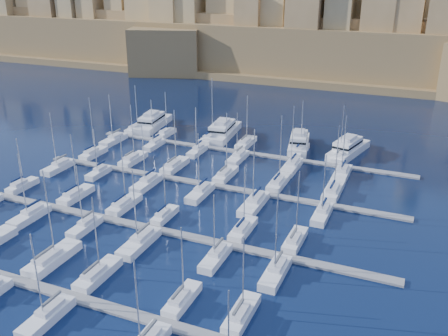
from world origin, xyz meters
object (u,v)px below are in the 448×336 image
at_px(sailboat_2, 52,259).
at_px(sailboat_4, 182,300).
at_px(motor_yacht_d, 348,148).
at_px(motor_yacht_b, 223,131).
at_px(motor_yacht_c, 299,142).
at_px(motor_yacht_a, 153,122).

bearing_deg(sailboat_2, sailboat_4, -3.11).
bearing_deg(sailboat_2, motor_yacht_d, 63.35).
height_order(motor_yacht_b, motor_yacht_c, same).
relative_size(sailboat_2, motor_yacht_c, 0.98).
distance_m(sailboat_4, motor_yacht_c, 70.19).
relative_size(sailboat_2, sailboat_4, 1.32).
height_order(sailboat_4, motor_yacht_a, sailboat_4).
bearing_deg(motor_yacht_d, sailboat_2, -116.65).
bearing_deg(motor_yacht_a, motor_yacht_c, -1.12).
bearing_deg(sailboat_4, motor_yacht_a, 123.22).
relative_size(sailboat_2, motor_yacht_b, 0.84).
height_order(motor_yacht_c, motor_yacht_d, same).
relative_size(sailboat_2, motor_yacht_d, 0.93).
relative_size(motor_yacht_c, motor_yacht_d, 0.95).
height_order(motor_yacht_b, motor_yacht_d, same).
bearing_deg(sailboat_4, motor_yacht_c, 91.59).
distance_m(sailboat_4, motor_yacht_d, 71.39).
bearing_deg(motor_yacht_b, motor_yacht_c, -3.62).
height_order(sailboat_2, motor_yacht_d, sailboat_2).
bearing_deg(sailboat_4, motor_yacht_b, 108.67).
height_order(sailboat_4, motor_yacht_d, sailboat_4).
distance_m(motor_yacht_a, motor_yacht_c, 44.58).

